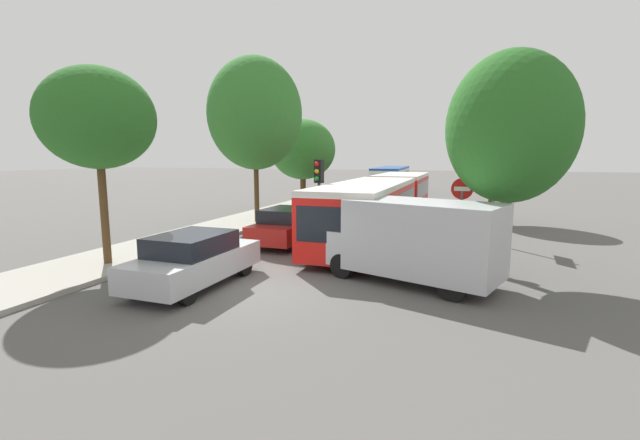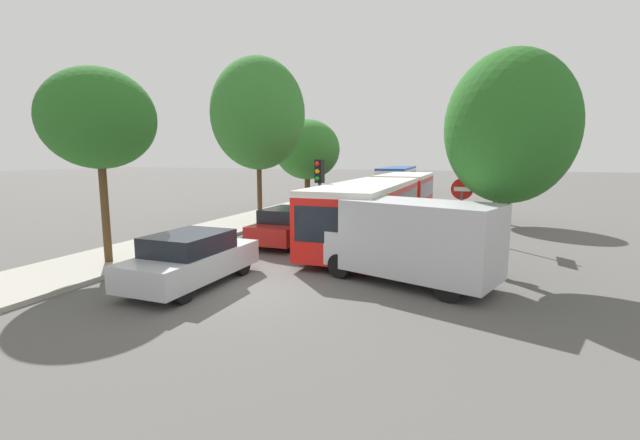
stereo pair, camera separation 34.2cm
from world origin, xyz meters
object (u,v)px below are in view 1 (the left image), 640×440
Objects in this scene: white_van at (415,239)px; tree_left_near at (96,121)px; queued_car_tan at (327,208)px; tree_right_mid at (493,150)px; city_bus_rear at (391,178)px; queued_car_graphite at (354,198)px; direction_sign_post at (494,181)px; queued_car_red at (288,226)px; traffic_light at (319,183)px; articulated_bus at (385,201)px; no_entry_sign at (461,207)px; tree_left_far at (303,150)px; queued_car_silver at (194,259)px; tree_right_near at (511,128)px; tree_left_mid at (255,114)px.

tree_left_near reaches higher than white_van.
queued_car_tan is 9.32m from tree_right_mid.
queued_car_graphite is at bearing 176.78° from city_bus_rear.
city_bus_rear is at bearing 0.74° from queued_car_tan.
direction_sign_post is (8.22, -3.85, 1.82)m from queued_car_tan.
queued_car_red is 2.22m from traffic_light.
traffic_light is 7.83m from tree_left_near.
no_entry_sign reaches higher than articulated_bus.
tree_left_far reaches higher than white_van.
tree_right_mid is at bearing -11.28° from tree_left_far.
queued_car_silver is at bearing 179.60° from queued_car_red.
white_van is at bearing -149.62° from tree_right_near.
queued_car_graphite is at bearing 3.01° from queued_car_red.
no_entry_sign is at bearing -93.51° from white_van.
tree_left_mid is at bearing 169.13° from city_bus_rear.
tree_left_far is (-10.29, 12.18, 2.08)m from no_entry_sign.
tree_right_mid is at bearing 49.20° from tree_left_near.
tree_left_near reaches higher than direction_sign_post.
traffic_light reaches higher than no_entry_sign.
tree_right_near is (6.53, -2.37, 1.81)m from traffic_light.
tree_left_mid reaches higher than direction_sign_post.
tree_right_near reaches higher than traffic_light.
city_bus_rear reaches higher than queued_car_silver.
queued_car_silver is 0.68× the size of tree_left_near.
tree_left_mid is at bearing -1.40° from direction_sign_post.
direction_sign_post reaches higher than articulated_bus.
no_entry_sign is 0.45× the size of tree_left_near.
queued_car_graphite is (-0.21, 18.29, 0.00)m from queued_car_silver.
queued_car_silver is at bearing -178.13° from queued_car_graphite.
tree_right_mid is at bearing -85.91° from direction_sign_post.
queued_car_tan is 10.32m from no_entry_sign.
white_van is (5.47, -3.84, 0.50)m from queued_car_red.
tree_left_far is (-3.47, 17.26, 3.21)m from queued_car_silver.
tree_right_near reaches higher than articulated_bus.
articulated_bus is 8.76m from tree_right_near.
traffic_light reaches higher than queued_car_graphite.
queued_car_graphite is 4.69m from tree_left_far.
queued_car_tan is (-0.40, 6.43, -0.01)m from queued_car_red.
direction_sign_post is at bearing -92.01° from tree_right_mid.
city_bus_rear is 30.85m from white_van.
tree_left_near is (-3.88, -31.72, 3.17)m from city_bus_rear.
direction_sign_post is (7.81, 2.58, 1.81)m from queued_car_red.
queued_car_red is at bearing -0.40° from queued_car_silver.
queued_car_graphite is at bearing -50.95° from white_van.
tree_left_near is at bearing 163.57° from queued_car_tan.
tree_left_near reaches higher than queued_car_silver.
traffic_light is at bearing -126.95° from tree_right_mid.
no_entry_sign reaches higher than city_bus_rear.
city_bus_rear is 32.12m from tree_left_near.
no_entry_sign is at bearing 78.08° from direction_sign_post.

